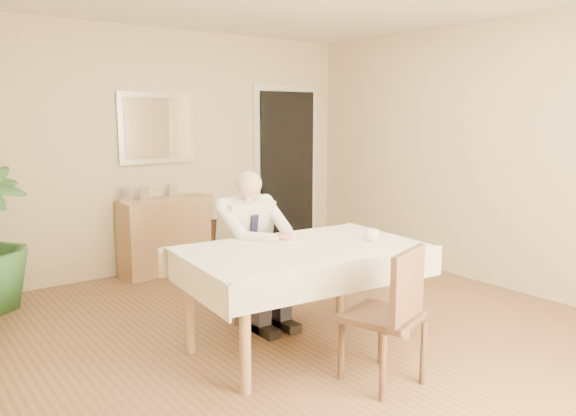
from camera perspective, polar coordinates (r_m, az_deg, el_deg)
room at (r=4.20m, az=2.86°, el=4.09°), size 5.00×5.02×2.60m
doorway at (r=7.11m, az=-0.15°, el=3.87°), size 0.96×0.07×2.10m
mirror at (r=6.22m, az=-13.13°, el=7.91°), size 0.86×0.04×0.76m
dining_table at (r=4.08m, az=1.36°, el=-5.09°), size 1.80×1.17×0.75m
chair_far at (r=4.82m, az=-5.08°, el=-5.36°), size 0.42×0.42×0.83m
chair_near at (r=3.57m, az=10.61°, el=-10.06°), size 0.54×0.55×0.90m
seated_man at (r=4.54m, az=-3.26°, el=-3.29°), size 0.48×0.72×1.24m
plate at (r=4.24m, az=-0.37°, el=-3.22°), size 0.26×0.26×0.02m
food at (r=4.24m, az=-0.37°, el=-2.93°), size 0.14×0.14×0.06m
knife at (r=4.21m, az=0.56°, el=-3.07°), size 0.01×0.13×0.01m
fork at (r=4.17m, az=-0.32°, el=-3.21°), size 0.01×0.13×0.01m
coffee_mug at (r=4.27m, az=8.51°, el=-2.72°), size 0.13×0.13×0.09m
sideboard at (r=6.21m, az=-12.18°, el=-2.73°), size 1.04×0.43×0.81m
photo_frame_left at (r=6.01m, az=-16.25°, el=1.29°), size 0.10×0.02×0.14m
photo_frame_center at (r=6.08m, az=-14.43°, el=1.46°), size 0.10×0.02×0.14m
photo_frame_right at (r=6.24m, az=-11.59°, el=1.76°), size 0.10×0.02×0.14m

